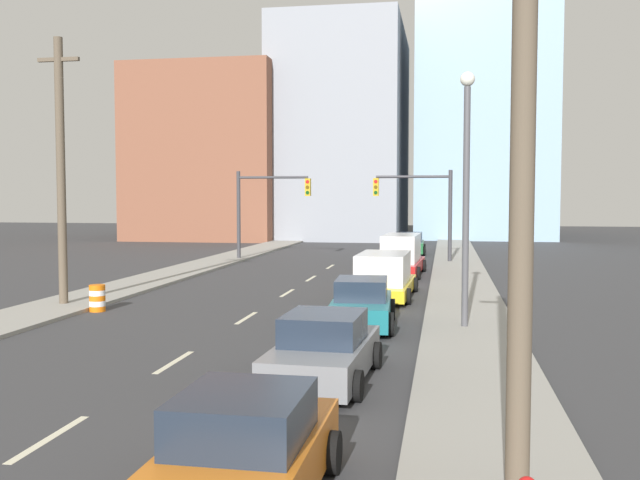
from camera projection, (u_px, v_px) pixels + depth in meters
name	position (u px, v px, depth m)	size (l,w,h in m)	color
sidewalk_left	(250.00, 252.00, 51.40)	(2.85, 95.93, 0.13)	gray
sidewalk_right	(456.00, 255.00, 48.87)	(2.85, 95.93, 0.13)	gray
lane_stripe_at_9m	(50.00, 438.00, 12.02)	(0.16, 2.40, 0.01)	beige
lane_stripe_at_15m	(174.00, 362.00, 17.54)	(0.16, 2.40, 0.01)	beige
lane_stripe_at_21m	(246.00, 318.00, 23.91)	(0.16, 2.40, 0.01)	beige
lane_stripe_at_28m	(287.00, 293.00, 30.10)	(0.16, 2.40, 0.01)	beige
lane_stripe_at_33m	(311.00, 278.00, 35.41)	(0.16, 2.40, 0.01)	beige
lane_stripe_at_39m	(330.00, 267.00, 41.36)	(0.16, 2.40, 0.01)	beige
building_brick_left	(218.00, 156.00, 70.58)	(14.00, 16.00, 16.20)	brown
building_office_center	(344.00, 135.00, 72.30)	(12.00, 20.00, 20.72)	gray
building_glass_right	(482.00, 54.00, 73.34)	(13.00, 20.00, 37.57)	#8CADC6
traffic_signal_left	(261.00, 202.00, 45.40)	(4.83, 0.35, 5.69)	#38383D
traffic_signal_right	(426.00, 202.00, 43.60)	(4.83, 0.35, 5.69)	#38383D
utility_pole_right_near	(523.00, 137.00, 9.13)	(1.60, 0.32, 9.42)	brown
utility_pole_left_mid	(61.00, 170.00, 26.06)	(1.60, 0.32, 9.84)	brown
traffic_barrel	(97.00, 298.00, 25.26)	(0.56, 0.56, 0.95)	orange
street_lamp	(466.00, 181.00, 21.45)	(0.44, 0.44, 7.80)	#4C4C51
sedan_orange	(243.00, 455.00, 9.31)	(2.16, 4.32, 1.54)	orange
sedan_gray	(324.00, 350.00, 15.69)	(2.30, 4.57, 1.52)	slate
sedan_teal	(361.00, 305.00, 22.22)	(2.25, 4.57, 1.53)	#196B75
box_truck_yellow	(384.00, 276.00, 28.65)	(2.56, 5.93, 1.82)	gold
box_truck_red	(401.00, 256.00, 36.72)	(2.41, 6.34, 2.13)	red
sedan_black	(399.00, 252.00, 44.01)	(2.14, 4.67, 1.47)	black
sedan_green	(410.00, 244.00, 50.43)	(2.20, 4.75, 1.54)	#1E6033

